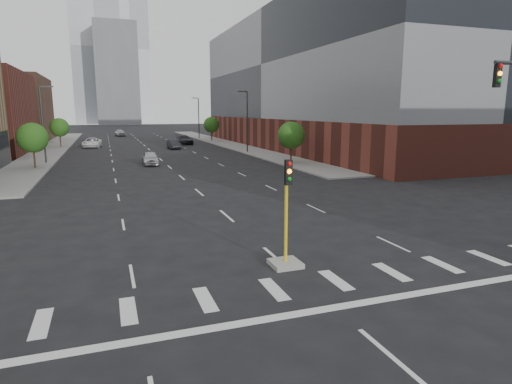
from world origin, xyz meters
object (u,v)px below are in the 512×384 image
car_far_left (92,143)px  car_deep_right (184,140)px  median_traffic_signal (286,243)px  car_mid_right (174,144)px  car_near_left (150,158)px  car_distant (120,133)px

car_far_left → car_deep_right: car_deep_right is taller
median_traffic_signal → car_deep_right: 65.84m
median_traffic_signal → car_mid_right: 56.46m
car_mid_right → car_deep_right: bearing=68.2°
car_near_left → car_mid_right: 21.16m
car_near_left → car_far_left: bearing=106.1°
car_deep_right → median_traffic_signal: bearing=-101.2°
car_near_left → car_mid_right: car_mid_right is taller
car_far_left → median_traffic_signal: bearing=-76.0°
median_traffic_signal → car_deep_right: size_ratio=0.75×
median_traffic_signal → car_mid_right: median_traffic_signal is taller
car_distant → car_near_left: bearing=-96.2°
median_traffic_signal → car_near_left: 36.02m
car_far_left → car_distant: bearing=86.2°
car_far_left → car_deep_right: size_ratio=1.00×
car_far_left → car_deep_right: (16.18, 1.61, 0.03)m
car_near_left → car_distant: car_distant is taller
car_far_left → car_distant: (5.77, 32.89, 0.04)m
median_traffic_signal → car_deep_right: median_traffic_signal is taller
car_near_left → car_distant: 60.75m
car_near_left → car_far_left: (-7.07, 27.84, 0.05)m
car_deep_right → car_near_left: bearing=-112.0°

